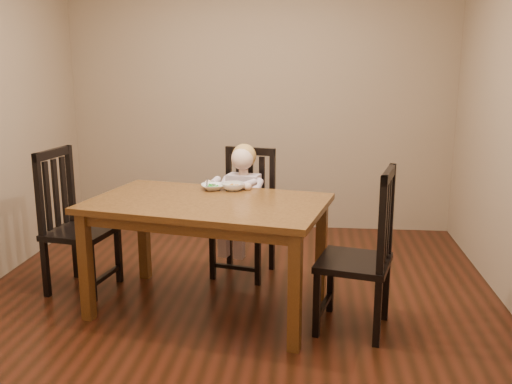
# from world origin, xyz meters

# --- Properties ---
(room) EXTENTS (4.01, 4.01, 2.71)m
(room) POSITION_xyz_m (0.00, 0.00, 1.35)
(room) COLOR #3F190D
(room) RESTS_ON ground
(dining_table) EXTENTS (1.79, 1.29, 0.81)m
(dining_table) POSITION_xyz_m (-0.17, -0.16, 0.72)
(dining_table) COLOR #442A10
(dining_table) RESTS_ON room
(chair_child) EXTENTS (0.54, 0.53, 1.06)m
(chair_child) POSITION_xyz_m (0.01, 0.61, 0.51)
(chair_child) COLOR black
(chair_child) RESTS_ON room
(chair_left) EXTENTS (0.53, 0.55, 1.11)m
(chair_left) POSITION_xyz_m (-1.27, 0.12, 0.53)
(chair_left) COLOR black
(chair_left) RESTS_ON room
(chair_right) EXTENTS (0.56, 0.57, 1.10)m
(chair_right) POSITION_xyz_m (0.90, -0.37, 0.53)
(chair_right) COLOR black
(chair_right) RESTS_ON room
(toddler) EXTENTS (0.44, 0.50, 0.60)m
(toddler) POSITION_xyz_m (-0.00, 0.55, 0.66)
(toddler) COLOR silver
(toddler) RESTS_ON chair_child
(bowl_peas) EXTENTS (0.22, 0.22, 0.04)m
(bowl_peas) POSITION_xyz_m (-0.18, 0.18, 0.83)
(bowl_peas) COLOR white
(bowl_peas) RESTS_ON dining_table
(bowl_veg) EXTENTS (0.19, 0.19, 0.05)m
(bowl_veg) POSITION_xyz_m (-0.03, 0.18, 0.84)
(bowl_veg) COLOR white
(bowl_veg) RESTS_ON dining_table
(fork) EXTENTS (0.03, 0.13, 0.05)m
(fork) POSITION_xyz_m (-0.23, 0.17, 0.86)
(fork) COLOR silver
(fork) RESTS_ON bowl_peas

